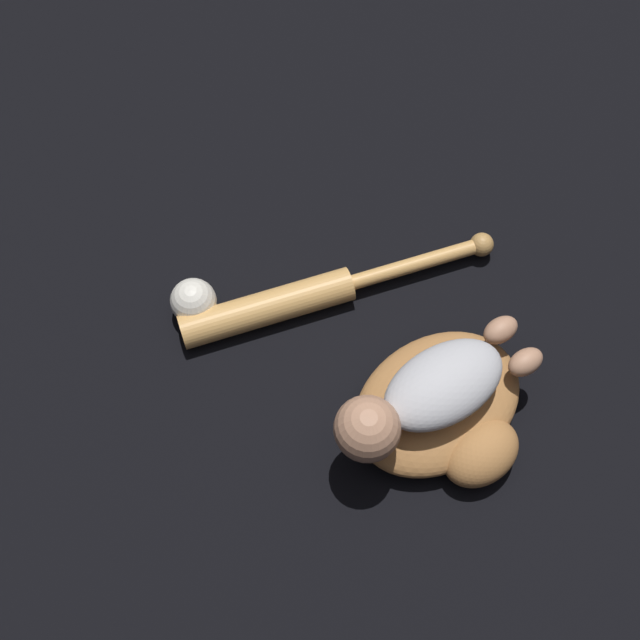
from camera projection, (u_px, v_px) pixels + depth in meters
ground_plane at (447, 410)px, 1.41m from camera, size 6.00×6.00×0.00m
baseball_glove at (445, 411)px, 1.36m from camera, size 0.32×0.30×0.08m
baby_figure at (423, 396)px, 1.29m from camera, size 0.34×0.19×0.10m
baseball_bat at (301, 298)px, 1.46m from camera, size 0.48×0.33×0.06m
baseball at (193, 301)px, 1.45m from camera, size 0.08×0.08×0.08m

